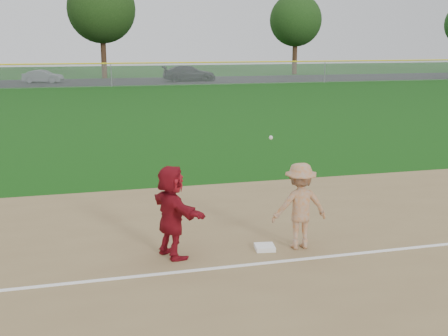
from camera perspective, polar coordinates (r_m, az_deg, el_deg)
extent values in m
plane|color=#11440D|center=(11.03, 1.99, -8.29)|extent=(160.00, 160.00, 0.00)
cube|color=white|center=(10.32, 3.28, -9.71)|extent=(60.00, 0.10, 0.01)
cube|color=black|center=(56.07, -11.73, 8.58)|extent=(120.00, 10.00, 0.01)
cube|color=white|center=(11.00, 4.16, -8.04)|extent=(0.42, 0.42, 0.08)
imported|color=maroon|center=(10.42, -5.33, -4.43)|extent=(1.05, 1.70, 1.75)
imported|color=slate|center=(55.94, -17.92, 8.84)|extent=(3.85, 2.25, 1.20)
imported|color=black|center=(55.81, -3.58, 9.58)|extent=(5.29, 2.38, 1.51)
imported|color=#969698|center=(10.93, 7.71, -3.83)|extent=(1.11, 0.67, 1.69)
sphere|color=silver|center=(10.40, 4.79, 3.10)|extent=(0.07, 0.07, 0.07)
plane|color=#999EA0|center=(50.03, -11.39, 9.24)|extent=(110.00, 0.00, 110.00)
cylinder|color=yellow|center=(49.98, -11.44, 10.39)|extent=(110.00, 0.12, 0.12)
cylinder|color=gray|center=(50.03, -11.39, 9.24)|extent=(0.08, 0.08, 2.00)
cylinder|color=gray|center=(54.97, 10.20, 9.60)|extent=(0.08, 0.08, 2.00)
cylinder|color=#362213|center=(61.45, -12.11, 10.83)|extent=(0.56, 0.56, 4.10)
sphere|color=black|center=(61.50, -12.34, 15.51)|extent=(7.00, 7.00, 7.00)
cylinder|color=#362213|center=(67.48, 7.19, 10.97)|extent=(0.56, 0.56, 3.64)
sphere|color=#16330F|center=(67.48, 7.30, 14.68)|extent=(6.00, 6.00, 6.00)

